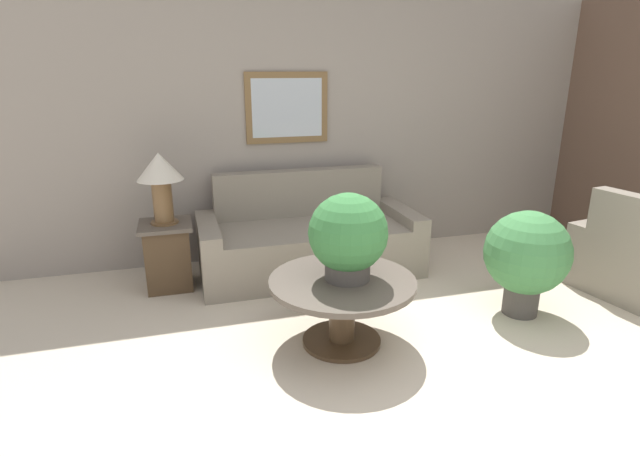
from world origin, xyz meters
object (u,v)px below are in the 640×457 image
side_table (168,255)px  potted_plant_floor (527,256)px  coffee_table (342,297)px  potted_plant_on_table (348,236)px  couch_main (308,241)px  table_lamp (160,175)px

side_table → potted_plant_floor: (2.71, -1.32, 0.19)m
coffee_table → side_table: 1.80m
side_table → potted_plant_on_table: bearing=-47.9°
couch_main → side_table: bearing=-178.6°
coffee_table → potted_plant_floor: size_ratio=1.21×
couch_main → table_lamp: bearing=-178.6°
potted_plant_on_table → potted_plant_floor: size_ratio=0.71×
couch_main → coffee_table: bearing=-94.9°
side_table → potted_plant_on_table: (1.22, -1.35, 0.50)m
couch_main → potted_plant_floor: bearing=-43.7°
couch_main → coffee_table: (-0.12, -1.38, 0.06)m
coffee_table → couch_main: bearing=85.1°
potted_plant_floor → couch_main: bearing=136.3°
table_lamp → potted_plant_floor: 3.06m
coffee_table → potted_plant_on_table: potted_plant_on_table is taller
table_lamp → potted_plant_floor: table_lamp is taller
table_lamp → potted_plant_floor: (2.71, -1.32, -0.53)m
table_lamp → coffee_table: bearing=-48.8°
couch_main → potted_plant_floor: size_ratio=2.43×
coffee_table → table_lamp: table_lamp is taller
coffee_table → table_lamp: size_ratio=1.67×
couch_main → table_lamp: size_ratio=3.34×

